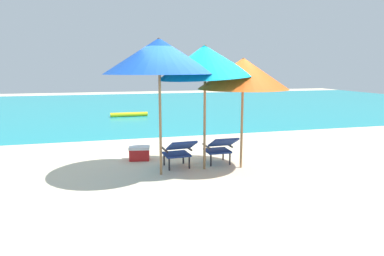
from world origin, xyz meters
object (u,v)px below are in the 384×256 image
at_px(swim_buoy, 129,114).
at_px(beach_umbrella_right, 243,74).
at_px(cooler_box, 139,153).
at_px(beach_umbrella_center, 205,62).
at_px(beach_umbrella_left, 159,56).
at_px(lounge_chair_right, 220,147).
at_px(lounge_chair_left, 179,150).

relative_size(swim_buoy, beach_umbrella_right, 0.61).
distance_m(swim_buoy, beach_umbrella_right, 8.84).
distance_m(beach_umbrella_right, cooler_box, 2.97).
height_order(beach_umbrella_center, beach_umbrella_right, beach_umbrella_center).
height_order(swim_buoy, beach_umbrella_right, beach_umbrella_right).
xyz_separation_m(beach_umbrella_left, beach_umbrella_right, (1.73, 0.05, -0.33)).
xyz_separation_m(lounge_chair_right, cooler_box, (-1.66, 0.87, -0.24)).
xyz_separation_m(lounge_chair_right, beach_umbrella_center, (-0.42, -0.20, 1.82)).
distance_m(lounge_chair_left, lounge_chair_right, 0.94).
bearing_deg(beach_umbrella_center, beach_umbrella_left, -171.29).
xyz_separation_m(lounge_chair_left, cooler_box, (-0.72, 0.95, -0.24)).
bearing_deg(lounge_chair_right, beach_umbrella_left, -165.73).
bearing_deg(lounge_chair_left, cooler_box, 127.23).
bearing_deg(beach_umbrella_left, lounge_chair_right, 14.27).
height_order(lounge_chair_right, beach_umbrella_left, beach_umbrella_left).
bearing_deg(swim_buoy, cooler_box, -92.88).
relative_size(lounge_chair_right, beach_umbrella_center, 0.34).
distance_m(lounge_chair_right, cooler_box, 1.89).
distance_m(beach_umbrella_left, cooler_box, 2.50).
bearing_deg(cooler_box, beach_umbrella_center, -41.01).
bearing_deg(lounge_chair_right, beach_umbrella_right, -38.84).
distance_m(lounge_chair_right, beach_umbrella_left, 2.38).
relative_size(lounge_chair_left, cooler_box, 1.76).
relative_size(lounge_chair_right, beach_umbrella_right, 0.34).
distance_m(lounge_chair_left, beach_umbrella_left, 1.98).
bearing_deg(beach_umbrella_left, beach_umbrella_center, 8.71).
bearing_deg(lounge_chair_left, beach_umbrella_left, -147.19).
relative_size(swim_buoy, cooler_box, 3.10).
bearing_deg(swim_buoy, beach_umbrella_center, -84.07).
bearing_deg(swim_buoy, beach_umbrella_left, -90.51).
height_order(beach_umbrella_left, cooler_box, beach_umbrella_left).
bearing_deg(beach_umbrella_center, swim_buoy, 95.93).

